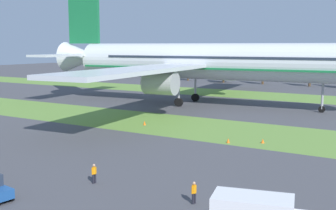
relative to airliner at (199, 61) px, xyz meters
name	(u,v)px	position (x,y,z in m)	size (l,w,h in m)	color
grass_strip_near	(224,130)	(15.47, -21.85, -8.83)	(320.00, 16.05, 0.01)	olive
grass_strip_far	(303,98)	(15.47, 22.24, -8.83)	(320.00, 16.05, 0.01)	olive
airliner	(199,61)	(0.00, 0.00, 0.00)	(67.22, 82.97, 24.63)	silver
ground_crew_marshaller	(94,173)	(15.56, -49.51, -7.89)	(0.36, 0.56, 1.74)	black
ground_crew_loader	(194,192)	(25.31, -49.25, -7.89)	(0.36, 0.55, 1.74)	black
taxiway_marker_0	(263,141)	(22.92, -26.75, -8.55)	(0.44, 0.44, 0.56)	orange
taxiway_marker_1	(228,141)	(19.21, -28.84, -8.54)	(0.44, 0.44, 0.58)	orange
taxiway_marker_2	(145,123)	(3.59, -24.47, -8.51)	(0.44, 0.44, 0.65)	orange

